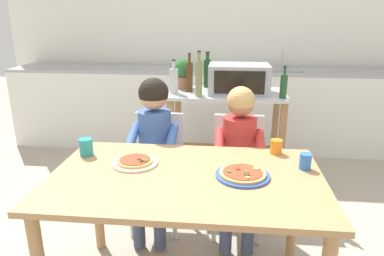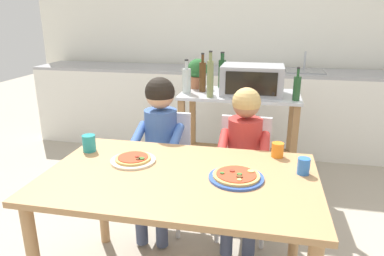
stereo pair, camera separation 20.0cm
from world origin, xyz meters
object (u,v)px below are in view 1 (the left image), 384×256
object	(u,v)px
pizza_plate_blue_rimmed	(243,174)
dining_chair_left	(158,162)
bottle_slim_sauce	(189,76)
bottle_brown_beer	(207,72)
toaster_oven	(239,79)
bottle_dark_olive_oil	(284,86)
bottle_squat_spirits	(174,80)
drinking_cup_teal	(86,147)
dining_chair_right	(238,166)
potted_herb_plant	(183,73)
dining_table	(186,193)
pizza_plate_cream	(135,162)
child_in_red_shirt	(239,148)
child_in_blue_striped_shirt	(153,139)
bottle_tall_green_wine	(199,78)
kitchen_island_cart	(226,126)
drinking_cup_orange	(276,147)
drinking_cup_blue	(305,161)

from	to	relation	value
pizza_plate_blue_rimmed	dining_chair_left	bearing A→B (deg)	129.65
bottle_slim_sauce	bottle_brown_beer	distance (m)	0.25
bottle_slim_sauce	bottle_brown_beer	bearing A→B (deg)	56.37
toaster_oven	bottle_dark_olive_oil	xyz separation A→B (m)	(0.34, -0.16, -0.02)
pizza_plate_blue_rimmed	bottle_slim_sauce	bearing A→B (deg)	107.17
bottle_squat_spirits	drinking_cup_teal	xyz separation A→B (m)	(-0.34, -1.05, -0.19)
dining_chair_right	bottle_slim_sauce	bearing A→B (deg)	122.74
potted_herb_plant	dining_table	world-z (taller)	potted_herb_plant
pizza_plate_cream	bottle_slim_sauce	bearing A→B (deg)	82.63
child_in_red_shirt	child_in_blue_striped_shirt	bearing A→B (deg)	179.63
bottle_tall_green_wine	bottle_dark_olive_oil	bearing A→B (deg)	2.01
kitchen_island_cart	bottle_brown_beer	world-z (taller)	bottle_brown_beer
dining_table	drinking_cup_teal	size ratio (longest dim) A/B	13.92
child_in_red_shirt	bottle_brown_beer	bearing A→B (deg)	105.71
bottle_slim_sauce	child_in_red_shirt	bearing A→B (deg)	-61.66
drinking_cup_teal	child_in_blue_striped_shirt	bearing A→B (deg)	51.29
drinking_cup_orange	child_in_red_shirt	bearing A→B (deg)	130.17
bottle_slim_sauce	bottle_squat_spirits	bearing A→B (deg)	-147.23
bottle_squat_spirits	child_in_blue_striped_shirt	bearing A→B (deg)	-93.33
bottle_slim_sauce	dining_chair_left	distance (m)	0.83
bottle_brown_beer	pizza_plate_cream	xyz separation A→B (m)	(-0.30, -1.43, -0.26)
bottle_squat_spirits	potted_herb_plant	bearing A→B (deg)	77.53
child_in_blue_striped_shirt	drinking_cup_teal	bearing A→B (deg)	-128.71
bottle_squat_spirits	dining_table	bearing A→B (deg)	-78.88
bottle_slim_sauce	potted_herb_plant	distance (m)	0.16
bottle_tall_green_wine	bottle_brown_beer	world-z (taller)	bottle_tall_green_wine
toaster_oven	dining_chair_right	size ratio (longest dim) A/B	0.60
toaster_oven	dining_chair_left	bearing A→B (deg)	-132.32
dining_table	child_in_blue_striped_shirt	bearing A→B (deg)	116.25
kitchen_island_cart	pizza_plate_cream	bearing A→B (deg)	-111.15
toaster_oven	bottle_squat_spirits	size ratio (longest dim) A/B	1.78
toaster_oven	drinking_cup_orange	bearing A→B (deg)	-78.56
dining_chair_right	bottle_squat_spirits	bearing A→B (deg)	133.38
dining_table	pizza_plate_blue_rimmed	xyz separation A→B (m)	(0.28, 0.01, 0.11)
drinking_cup_blue	dining_chair_right	bearing A→B (deg)	119.91
kitchen_island_cart	drinking_cup_blue	distance (m)	1.28
bottle_tall_green_wine	drinking_cup_teal	xyz separation A→B (m)	(-0.56, -0.94, -0.24)
bottle_tall_green_wine	potted_herb_plant	bearing A→B (deg)	116.19
kitchen_island_cart	pizza_plate_cream	world-z (taller)	kitchen_island_cart
bottle_squat_spirits	pizza_plate_cream	xyz separation A→B (m)	(-0.04, -1.15, -0.23)
bottle_dark_olive_oil	bottle_tall_green_wine	world-z (taller)	bottle_tall_green_wine
toaster_oven	drinking_cup_teal	size ratio (longest dim) A/B	5.02
kitchen_island_cart	potted_herb_plant	size ratio (longest dim) A/B	3.80
dining_chair_right	potted_herb_plant	bearing A→B (deg)	121.54
bottle_dark_olive_oil	child_in_blue_striped_shirt	size ratio (longest dim) A/B	0.23
bottle_slim_sauce	child_in_red_shirt	xyz separation A→B (m)	(0.41, -0.76, -0.33)
drinking_cup_blue	pizza_plate_blue_rimmed	bearing A→B (deg)	-158.66
potted_herb_plant	drinking_cup_teal	bearing A→B (deg)	-107.07
bottle_squat_spirits	drinking_cup_blue	xyz separation A→B (m)	(0.85, -1.12, -0.20)
bottle_slim_sauce	child_in_blue_striped_shirt	xyz separation A→B (m)	(-0.16, -0.75, -0.29)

